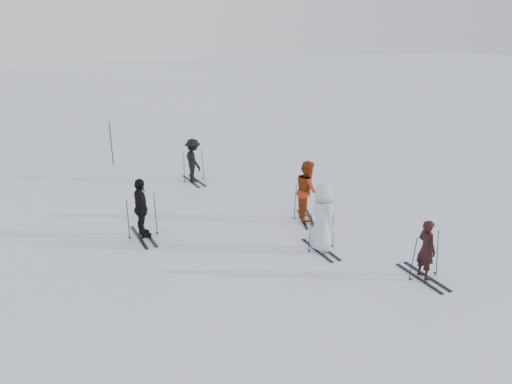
% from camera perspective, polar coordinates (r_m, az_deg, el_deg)
% --- Properties ---
extents(ground, '(120.00, 120.00, 0.00)m').
position_cam_1_polar(ground, '(15.10, 1.28, -4.78)').
color(ground, silver).
rests_on(ground, ground).
extents(skier_near_dark, '(0.41, 0.58, 1.53)m').
position_cam_1_polar(skier_near_dark, '(13.05, 18.86, -6.31)').
color(skier_near_dark, black).
rests_on(skier_near_dark, ground).
extents(skier_red, '(0.94, 1.09, 1.92)m').
position_cam_1_polar(skier_red, '(15.87, 5.90, 0.10)').
color(skier_red, '#933010').
rests_on(skier_red, ground).
extents(skier_grey, '(0.69, 1.00, 1.94)m').
position_cam_1_polar(skier_grey, '(13.82, 7.58, -2.96)').
color(skier_grey, silver).
rests_on(skier_grey, ground).
extents(skier_uphill_left, '(0.56, 1.09, 1.78)m').
position_cam_1_polar(skier_uphill_left, '(14.92, -12.97, -1.90)').
color(skier_uphill_left, black).
rests_on(skier_uphill_left, ground).
extents(skier_uphill_far, '(0.79, 1.17, 1.69)m').
position_cam_1_polar(skier_uphill_far, '(19.67, -7.18, 3.57)').
color(skier_uphill_far, black).
rests_on(skier_uphill_far, ground).
extents(skis_near_dark, '(1.78, 1.04, 1.25)m').
position_cam_1_polar(skis_near_dark, '(13.11, 18.79, -6.86)').
color(skis_near_dark, black).
rests_on(skis_near_dark, ground).
extents(skis_red, '(1.88, 1.31, 1.25)m').
position_cam_1_polar(skis_red, '(15.98, 5.86, -1.04)').
color(skis_red, black).
rests_on(skis_red, ground).
extents(skis_grey, '(1.71, 1.00, 1.20)m').
position_cam_1_polar(skis_grey, '(13.96, 7.52, -4.36)').
color(skis_grey, black).
rests_on(skis_grey, ground).
extents(skis_uphill_left, '(1.93, 1.19, 1.33)m').
position_cam_1_polar(skis_uphill_left, '(15.01, -12.90, -2.70)').
color(skis_uphill_left, black).
rests_on(skis_uphill_left, ground).
extents(skis_uphill_far, '(1.89, 1.20, 1.29)m').
position_cam_1_polar(skis_uphill_far, '(19.73, -7.16, 3.01)').
color(skis_uphill_far, black).
rests_on(skis_uphill_far, ground).
extents(piste_marker, '(0.05, 0.05, 1.87)m').
position_cam_1_polar(piste_marker, '(22.68, -16.21, 5.33)').
color(piste_marker, black).
rests_on(piste_marker, ground).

